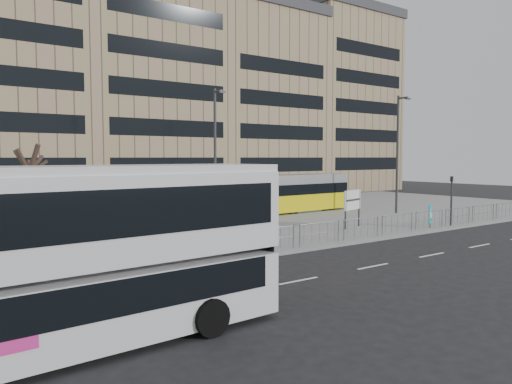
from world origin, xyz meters
TOP-DOWN VIEW (x-y plane):
  - ground at (0.00, 0.00)m, footprint 120.00×120.00m
  - plaza at (0.00, 12.00)m, footprint 64.00×24.00m
  - kerb at (0.00, 0.05)m, footprint 64.00×0.25m
  - building_row at (1.55, 34.27)m, footprint 70.40×18.40m
  - pedestrian_barrier at (2.00, 0.50)m, footprint 32.07×0.07m
  - road_markings at (1.00, -4.00)m, footprint 62.00×0.12m
  - double_decker_bus at (-14.55, -5.88)m, footprint 10.70×3.12m
  - tram at (0.43, 11.95)m, footprint 24.86×3.55m
  - station_sign at (4.85, 3.50)m, footprint 1.94×0.63m
  - ad_panel at (8.64, 0.67)m, footprint 0.72×0.34m
  - pedestrian at (-5.47, 6.02)m, footprint 0.62×0.74m
  - traffic_light_west at (-5.72, 0.78)m, footprint 0.19×0.22m
  - traffic_light_east at (10.55, 0.50)m, footprint 0.23×0.25m
  - lamp_post_west at (-0.44, 10.66)m, footprint 0.45×1.04m
  - lamp_post_east at (13.57, 7.00)m, footprint 0.45×1.04m
  - bare_tree at (-12.48, 7.49)m, footprint 4.21×4.21m

SIDE VIEW (x-z plane):
  - ground at x=0.00m, z-range 0.00..0.00m
  - road_markings at x=1.00m, z-range 0.00..0.01m
  - kerb at x=0.00m, z-range -0.01..0.16m
  - plaza at x=0.00m, z-range 0.00..0.15m
  - ad_panel at x=8.64m, z-range 0.27..1.68m
  - pedestrian_barrier at x=2.00m, z-range 0.43..1.53m
  - pedestrian at x=-5.47m, z-range 0.15..1.88m
  - tram at x=0.43m, z-range 0.15..3.07m
  - station_sign at x=4.85m, z-range 0.59..2.88m
  - traffic_light_west at x=-5.72m, z-range 0.57..3.67m
  - traffic_light_east at x=10.55m, z-range 0.57..3.67m
  - double_decker_bus at x=-14.55m, z-range 0.17..4.41m
  - lamp_post_west at x=-0.44m, z-range 0.53..9.26m
  - lamp_post_east at x=13.57m, z-range 0.53..9.45m
  - bare_tree at x=-12.48m, z-range 1.68..8.60m
  - building_row at x=1.55m, z-range -2.69..28.51m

